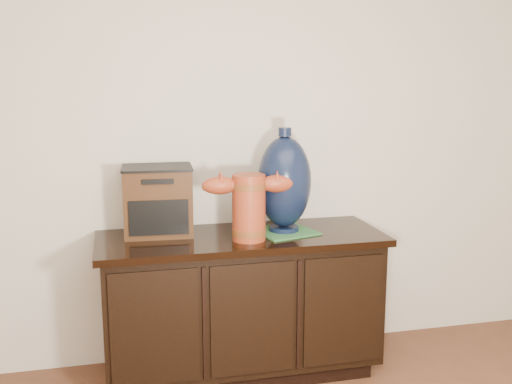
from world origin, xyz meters
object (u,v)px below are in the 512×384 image
object	(u,v)px
sideboard	(242,303)
lamp_base	(284,182)
terracotta_vessel	(249,203)
spray_can	(184,212)

from	to	relation	value
sideboard	lamp_base	distance (m)	0.67
terracotta_vessel	lamp_base	xyz separation A→B (m)	(0.21, 0.11, 0.08)
lamp_base	spray_can	world-z (taller)	lamp_base
lamp_base	spray_can	bearing A→B (deg)	159.28
sideboard	lamp_base	world-z (taller)	lamp_base
sideboard	terracotta_vessel	xyz separation A→B (m)	(0.02, -0.10, 0.55)
terracotta_vessel	spray_can	bearing A→B (deg)	136.76
sideboard	lamp_base	xyz separation A→B (m)	(0.23, 0.01, 0.63)
sideboard	terracotta_vessel	size ratio (longest dim) A/B	3.15
terracotta_vessel	lamp_base	world-z (taller)	lamp_base
sideboard	lamp_base	size ratio (longest dim) A/B	2.73
sideboard	spray_can	xyz separation A→B (m)	(-0.27, 0.20, 0.46)
lamp_base	spray_can	distance (m)	0.56
sideboard	spray_can	distance (m)	0.57
sideboard	terracotta_vessel	world-z (taller)	terracotta_vessel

